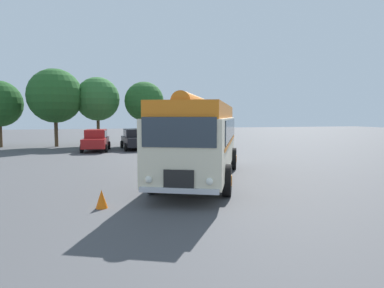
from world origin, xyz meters
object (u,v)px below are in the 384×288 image
Objects in this scene: vintage_bus at (201,135)px; car_mid_left at (135,139)px; car_near_left at (96,140)px; traffic_cone at (102,199)px; car_mid_right at (169,138)px.

vintage_bus is 2.38× the size of car_mid_left.
car_near_left is (-4.50, 13.56, -1.05)m from vintage_bus.
car_near_left is at bearing 90.88° from traffic_cone.
vintage_bus reaches higher than car_near_left.
car_mid_left and car_mid_right have the same top height.
vintage_bus reaches higher than car_mid_left.
vintage_bus is 2.35× the size of car_mid_right.
car_mid_left is at bearing -178.08° from car_mid_right.
car_mid_right is at bearing 1.92° from car_mid_left.
car_mid_left is 7.79× the size of traffic_cone.
car_near_left and car_mid_right have the same top height.
car_mid_left reaches higher than traffic_cone.
car_near_left reaches higher than traffic_cone.
car_near_left is 7.93× the size of traffic_cone.
vintage_bus is 14.19m from car_mid_right.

